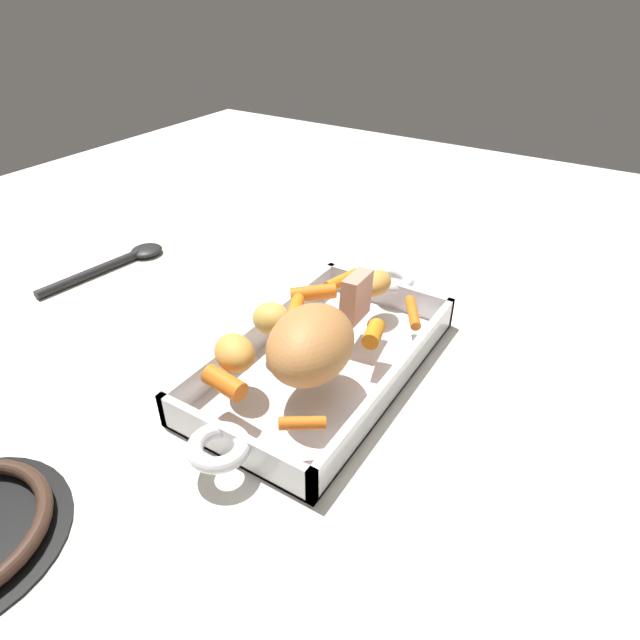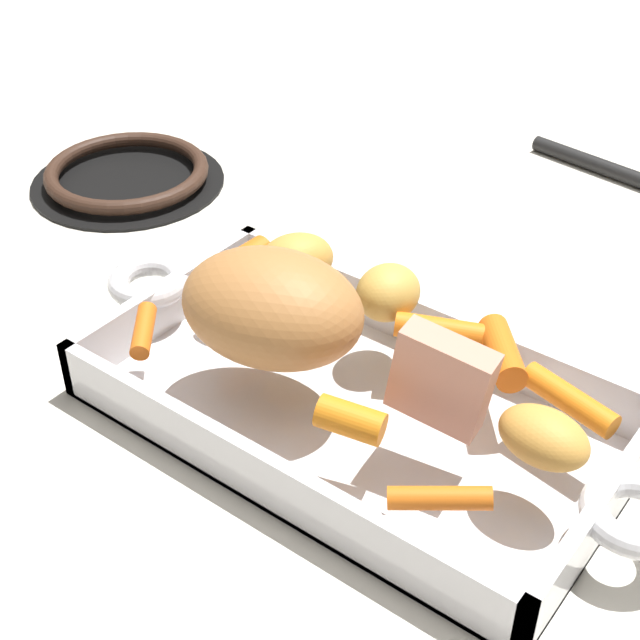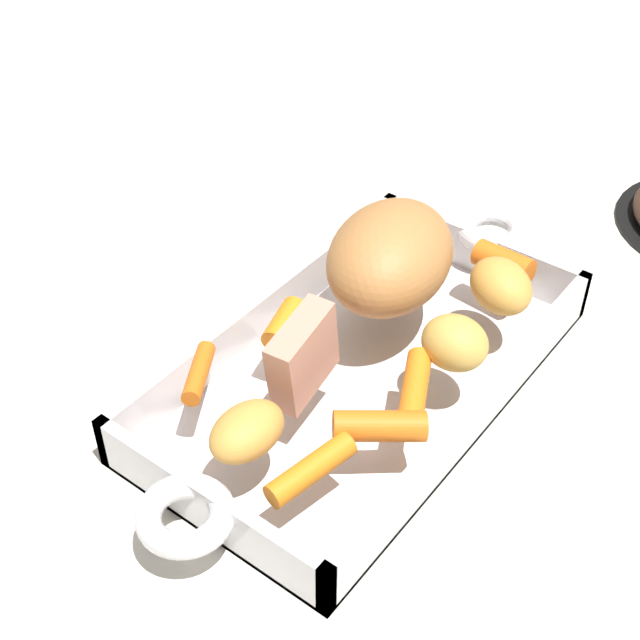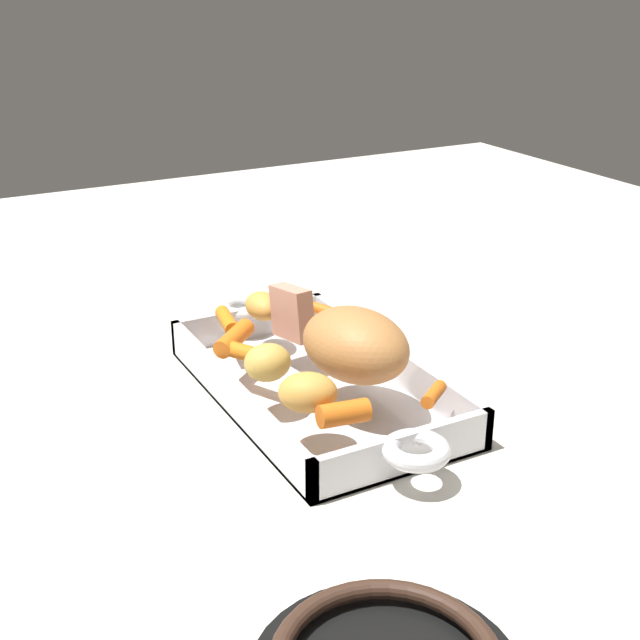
{
  "view_description": "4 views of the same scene",
  "coord_description": "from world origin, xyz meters",
  "px_view_note": "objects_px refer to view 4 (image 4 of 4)",
  "views": [
    {
      "loc": [
        0.47,
        0.29,
        0.45
      ],
      "look_at": [
        0.0,
        -0.0,
        0.08
      ],
      "focal_mm": 30.04,
      "sensor_mm": 36.0,
      "label": 1
    },
    {
      "loc": [
        -0.28,
        0.41,
        0.45
      ],
      "look_at": [
        0.03,
        0.0,
        0.08
      ],
      "focal_mm": 52.07,
      "sensor_mm": 36.0,
      "label": 2
    },
    {
      "loc": [
        -0.44,
        -0.29,
        0.52
      ],
      "look_at": [
        -0.03,
        0.02,
        0.08
      ],
      "focal_mm": 50.39,
      "sensor_mm": 36.0,
      "label": 3
    },
    {
      "loc": [
        0.78,
        -0.41,
        0.47
      ],
      "look_at": [
        -0.02,
        0.02,
        0.09
      ],
      "focal_mm": 48.52,
      "sensor_mm": 36.0,
      "label": 4
    }
  ],
  "objects_px": {
    "baby_carrot_short": "(341,332)",
    "potato_halved": "(268,362)",
    "baby_carrot_long": "(234,338)",
    "potato_whole": "(260,306)",
    "baby_carrot_northwest": "(434,394)",
    "roast_slice_thin": "(292,313)",
    "baby_carrot_southeast": "(227,321)",
    "pork_roast": "(355,345)",
    "roasting_dish": "(315,385)",
    "baby_carrot_southwest": "(324,310)",
    "baby_carrot_northeast": "(251,354)",
    "baby_carrot_center_right": "(344,413)",
    "potato_golden_large": "(308,392)"
  },
  "relations": [
    {
      "from": "baby_carrot_short",
      "to": "potato_halved",
      "type": "distance_m",
      "value": 0.13
    },
    {
      "from": "baby_carrot_long",
      "to": "potato_whole",
      "type": "xyz_separation_m",
      "value": [
        -0.06,
        0.06,
        0.01
      ]
    },
    {
      "from": "baby_carrot_northwest",
      "to": "baby_carrot_short",
      "type": "bearing_deg",
      "value": -177.01
    },
    {
      "from": "roast_slice_thin",
      "to": "baby_carrot_southeast",
      "type": "height_order",
      "value": "roast_slice_thin"
    },
    {
      "from": "roast_slice_thin",
      "to": "baby_carrot_short",
      "type": "height_order",
      "value": "roast_slice_thin"
    },
    {
      "from": "pork_roast",
      "to": "roast_slice_thin",
      "type": "relative_size",
      "value": 2.1
    },
    {
      "from": "baby_carrot_long",
      "to": "baby_carrot_short",
      "type": "height_order",
      "value": "same"
    },
    {
      "from": "roasting_dish",
      "to": "baby_carrot_southwest",
      "type": "distance_m",
      "value": 0.14
    },
    {
      "from": "baby_carrot_northeast",
      "to": "potato_whole",
      "type": "xyz_separation_m",
      "value": [
        -0.11,
        0.06,
        0.01
      ]
    },
    {
      "from": "roast_slice_thin",
      "to": "baby_carrot_northeast",
      "type": "distance_m",
      "value": 0.08
    },
    {
      "from": "roasting_dish",
      "to": "baby_carrot_southeast",
      "type": "height_order",
      "value": "baby_carrot_southeast"
    },
    {
      "from": "baby_carrot_southwest",
      "to": "baby_carrot_northeast",
      "type": "bearing_deg",
      "value": -59.83
    },
    {
      "from": "roasting_dish",
      "to": "baby_carrot_short",
      "type": "height_order",
      "value": "baby_carrot_short"
    },
    {
      "from": "baby_carrot_center_right",
      "to": "baby_carrot_northeast",
      "type": "height_order",
      "value": "baby_carrot_center_right"
    },
    {
      "from": "roast_slice_thin",
      "to": "potato_golden_large",
      "type": "distance_m",
      "value": 0.18
    },
    {
      "from": "baby_carrot_northeast",
      "to": "pork_roast",
      "type": "bearing_deg",
      "value": 42.98
    },
    {
      "from": "baby_carrot_short",
      "to": "potato_whole",
      "type": "distance_m",
      "value": 0.12
    },
    {
      "from": "baby_carrot_northwest",
      "to": "baby_carrot_short",
      "type": "distance_m",
      "value": 0.18
    },
    {
      "from": "baby_carrot_northwest",
      "to": "baby_carrot_southwest",
      "type": "relative_size",
      "value": 0.8
    },
    {
      "from": "pork_roast",
      "to": "potato_golden_large",
      "type": "relative_size",
      "value": 2.19
    },
    {
      "from": "baby_carrot_northeast",
      "to": "baby_carrot_southeast",
      "type": "bearing_deg",
      "value": 172.15
    },
    {
      "from": "baby_carrot_long",
      "to": "baby_carrot_southwest",
      "type": "height_order",
      "value": "baby_carrot_long"
    },
    {
      "from": "baby_carrot_long",
      "to": "baby_carrot_northeast",
      "type": "height_order",
      "value": "baby_carrot_long"
    },
    {
      "from": "potato_halved",
      "to": "roast_slice_thin",
      "type": "bearing_deg",
      "value": 140.33
    },
    {
      "from": "pork_roast",
      "to": "baby_carrot_southwest",
      "type": "distance_m",
      "value": 0.18
    },
    {
      "from": "roast_slice_thin",
      "to": "baby_carrot_southwest",
      "type": "bearing_deg",
      "value": 121.65
    },
    {
      "from": "baby_carrot_southwest",
      "to": "baby_carrot_center_right",
      "type": "xyz_separation_m",
      "value": [
        0.25,
        -0.12,
        0.0
      ]
    },
    {
      "from": "roast_slice_thin",
      "to": "potato_halved",
      "type": "distance_m",
      "value": 0.12
    },
    {
      "from": "potato_golden_large",
      "to": "baby_carrot_southwest",
      "type": "bearing_deg",
      "value": 147.63
    },
    {
      "from": "potato_halved",
      "to": "potato_golden_large",
      "type": "relative_size",
      "value": 0.86
    },
    {
      "from": "baby_carrot_long",
      "to": "potato_golden_large",
      "type": "height_order",
      "value": "potato_golden_large"
    },
    {
      "from": "potato_golden_large",
      "to": "baby_carrot_center_right",
      "type": "bearing_deg",
      "value": 24.18
    },
    {
      "from": "roasting_dish",
      "to": "baby_carrot_long",
      "type": "distance_m",
      "value": 0.11
    },
    {
      "from": "potato_whole",
      "to": "potato_golden_large",
      "type": "bearing_deg",
      "value": -13.62
    },
    {
      "from": "potato_golden_large",
      "to": "baby_carrot_northeast",
      "type": "bearing_deg",
      "value": -178.43
    },
    {
      "from": "pork_roast",
      "to": "baby_carrot_center_right",
      "type": "height_order",
      "value": "pork_roast"
    },
    {
      "from": "potato_golden_large",
      "to": "baby_carrot_southeast",
      "type": "bearing_deg",
      "value": 177.4
    },
    {
      "from": "baby_carrot_southeast",
      "to": "baby_carrot_northwest",
      "type": "height_order",
      "value": "baby_carrot_southeast"
    },
    {
      "from": "baby_carrot_northeast",
      "to": "roasting_dish",
      "type": "bearing_deg",
      "value": 64.31
    },
    {
      "from": "baby_carrot_long",
      "to": "potato_whole",
      "type": "height_order",
      "value": "potato_whole"
    },
    {
      "from": "baby_carrot_short",
      "to": "baby_carrot_northeast",
      "type": "xyz_separation_m",
      "value": [
        0.0,
        -0.12,
        -0.0
      ]
    },
    {
      "from": "baby_carrot_southeast",
      "to": "baby_carrot_southwest",
      "type": "height_order",
      "value": "baby_carrot_southeast"
    },
    {
      "from": "roasting_dish",
      "to": "potato_halved",
      "type": "bearing_deg",
      "value": -74.52
    },
    {
      "from": "potato_whole",
      "to": "roast_slice_thin",
      "type": "bearing_deg",
      "value": 7.96
    },
    {
      "from": "pork_roast",
      "to": "potato_halved",
      "type": "height_order",
      "value": "pork_roast"
    },
    {
      "from": "baby_carrot_southeast",
      "to": "baby_carrot_southwest",
      "type": "xyz_separation_m",
      "value": [
        0.02,
        0.12,
        -0.0
      ]
    },
    {
      "from": "baby_carrot_southeast",
      "to": "baby_carrot_long",
      "type": "distance_m",
      "value": 0.06
    },
    {
      "from": "baby_carrot_long",
      "to": "potato_golden_large",
      "type": "xyz_separation_m",
      "value": [
        0.18,
        0.0,
        0.01
      ]
    },
    {
      "from": "baby_carrot_northwest",
      "to": "baby_carrot_long",
      "type": "height_order",
      "value": "baby_carrot_long"
    },
    {
      "from": "potato_halved",
      "to": "potato_whole",
      "type": "relative_size",
      "value": 0.87
    }
  ]
}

